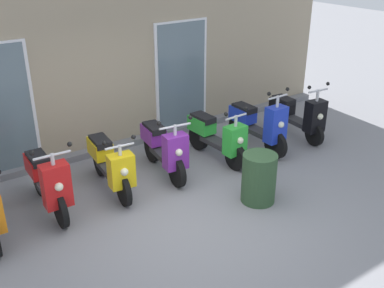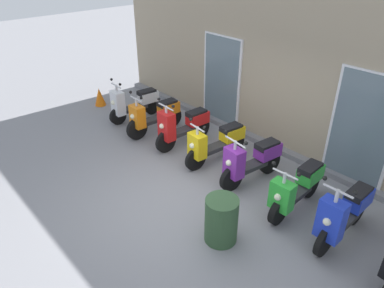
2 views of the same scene
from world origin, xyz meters
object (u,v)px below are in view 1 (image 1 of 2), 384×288
(scooter_blue, at_px, (259,124))
(scooter_black, at_px, (298,114))
(scooter_purple, at_px, (164,148))
(trash_bin, at_px, (259,178))
(scooter_red, at_px, (48,180))
(scooter_yellow, at_px, (110,163))
(scooter_green, at_px, (217,136))

(scooter_blue, xyz_separation_m, scooter_black, (1.08, 0.01, -0.04))
(scooter_purple, distance_m, trash_bin, 1.77)
(scooter_red, height_order, scooter_yellow, scooter_red)
(scooter_yellow, bearing_deg, scooter_purple, -1.34)
(scooter_yellow, distance_m, scooter_green, 2.09)
(scooter_red, relative_size, scooter_black, 1.00)
(scooter_yellow, relative_size, scooter_blue, 1.02)
(scooter_black, bearing_deg, scooter_red, 178.59)
(scooter_green, bearing_deg, scooter_purple, 176.42)
(scooter_yellow, bearing_deg, scooter_blue, -3.80)
(scooter_black, height_order, trash_bin, scooter_black)
(scooter_red, distance_m, scooter_purple, 2.03)
(scooter_purple, height_order, scooter_black, scooter_black)
(scooter_red, bearing_deg, scooter_green, -0.57)
(scooter_yellow, bearing_deg, scooter_black, -2.61)
(scooter_green, height_order, scooter_blue, scooter_blue)
(scooter_yellow, relative_size, trash_bin, 2.03)
(scooter_blue, height_order, trash_bin, scooter_blue)
(scooter_purple, distance_m, scooter_blue, 2.02)
(scooter_yellow, height_order, scooter_black, scooter_black)
(scooter_blue, bearing_deg, scooter_red, 178.02)
(scooter_black, bearing_deg, scooter_yellow, 177.39)
(scooter_blue, bearing_deg, scooter_yellow, 176.20)
(scooter_yellow, xyz_separation_m, scooter_purple, (1.00, -0.02, 0.01))
(scooter_green, distance_m, scooter_black, 2.01)
(trash_bin, bearing_deg, scooter_black, 31.39)
(scooter_yellow, height_order, scooter_green, scooter_green)
(scooter_black, distance_m, trash_bin, 2.77)
(scooter_red, xyz_separation_m, scooter_yellow, (1.03, 0.06, -0.04))
(scooter_green, relative_size, scooter_blue, 0.98)
(scooter_red, relative_size, scooter_purple, 1.01)
(scooter_black, bearing_deg, scooter_green, 177.28)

